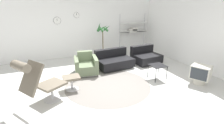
# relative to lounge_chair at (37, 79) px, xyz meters

# --- Properties ---
(ground_plane) EXTENTS (12.00, 12.00, 0.00)m
(ground_plane) POSITION_rel_lounge_chair_xyz_m (1.98, 0.51, -0.68)
(ground_plane) COLOR silver
(wall_back) EXTENTS (12.00, 0.09, 2.80)m
(wall_back) POSITION_rel_lounge_chair_xyz_m (1.98, 3.64, 0.72)
(wall_back) COLOR white
(wall_back) RESTS_ON ground_plane
(wall_right) EXTENTS (0.06, 12.00, 2.80)m
(wall_right) POSITION_rel_lounge_chair_xyz_m (5.32, 0.51, 0.72)
(wall_right) COLOR white
(wall_right) RESTS_ON ground_plane
(round_rug) EXTENTS (2.48, 2.48, 0.01)m
(round_rug) POSITION_rel_lounge_chair_xyz_m (1.84, 0.36, -0.67)
(round_rug) COLOR slate
(round_rug) RESTS_ON ground_plane
(lounge_chair) EXTENTS (1.14, 0.98, 1.16)m
(lounge_chair) POSITION_rel_lounge_chair_xyz_m (0.00, 0.00, 0.00)
(lounge_chair) COLOR #BCBCC1
(lounge_chair) RESTS_ON ground_plane
(ottoman) EXTENTS (0.45, 0.38, 0.39)m
(ottoman) POSITION_rel_lounge_chair_xyz_m (0.83, 0.51, -0.39)
(ottoman) COLOR #BCBCC1
(ottoman) RESTS_ON ground_plane
(armchair_red) EXTENTS (0.86, 0.90, 0.71)m
(armchair_red) POSITION_rel_lounge_chair_xyz_m (1.50, 1.51, -0.41)
(armchair_red) COLOR silver
(armchair_red) RESTS_ON ground_plane
(couch_low) EXTENTS (1.35, 0.94, 0.66)m
(couch_low) POSITION_rel_lounge_chair_xyz_m (2.60, 1.67, -0.44)
(couch_low) COLOR black
(couch_low) RESTS_ON ground_plane
(couch_second) EXTENTS (1.10, 0.92, 0.66)m
(couch_second) POSITION_rel_lounge_chair_xyz_m (3.97, 1.65, -0.44)
(couch_second) COLOR black
(couch_second) RESTS_ON ground_plane
(side_table) EXTENTS (0.45, 0.45, 0.46)m
(side_table) POSITION_rel_lounge_chair_xyz_m (3.42, 0.17, -0.26)
(side_table) COLOR black
(side_table) RESTS_ON ground_plane
(crt_television) EXTENTS (0.62, 0.65, 0.57)m
(crt_television) POSITION_rel_lounge_chair_xyz_m (4.38, -0.60, -0.36)
(crt_television) COLOR beige
(crt_television) RESTS_ON ground_plane
(potted_plant) EXTENTS (0.58, 0.55, 1.50)m
(potted_plant) POSITION_rel_lounge_chair_xyz_m (2.70, 3.09, 0.01)
(potted_plant) COLOR brown
(potted_plant) RESTS_ON ground_plane
(shelf_unit) EXTENTS (1.40, 0.28, 1.80)m
(shelf_unit) POSITION_rel_lounge_chair_xyz_m (4.34, 3.35, 0.40)
(shelf_unit) COLOR #BCBCC1
(shelf_unit) RESTS_ON ground_plane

